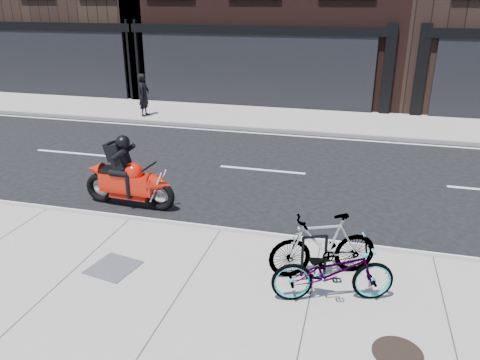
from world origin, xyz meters
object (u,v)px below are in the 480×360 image
(manhole_cover, at_px, (398,353))
(pedestrian, at_px, (144,95))
(motorcycle, at_px, (132,178))
(utility_grate, at_px, (113,267))
(bike_rack, at_px, (314,252))
(bicycle_front, at_px, (333,271))
(bicycle_rear, at_px, (323,245))

(manhole_cover, bearing_deg, pedestrian, 128.30)
(motorcycle, bearing_deg, utility_grate, -67.16)
(bike_rack, relative_size, manhole_cover, 1.13)
(bike_rack, distance_m, utility_grate, 3.44)
(utility_grate, bearing_deg, motorcycle, 109.56)
(bike_rack, height_order, utility_grate, bike_rack)
(bike_rack, bearing_deg, motorcycle, 154.71)
(motorcycle, relative_size, manhole_cover, 3.42)
(manhole_cover, height_order, utility_grate, same)
(bicycle_front, distance_m, motorcycle, 5.34)
(bicycle_rear, bearing_deg, pedestrian, -164.17)
(bicycle_front, relative_size, pedestrian, 1.14)
(utility_grate, bearing_deg, bike_rack, 10.96)
(pedestrian, xyz_separation_m, manhole_cover, (8.95, -11.33, -0.81))
(bicycle_front, xyz_separation_m, bicycle_rear, (-0.21, 0.65, 0.06))
(pedestrian, bearing_deg, bicycle_front, -145.80)
(pedestrian, distance_m, utility_grate, 11.28)
(pedestrian, height_order, utility_grate, pedestrian)
(bicycle_front, bearing_deg, bike_rack, 13.66)
(bicycle_rear, xyz_separation_m, manhole_cover, (1.15, -1.65, -0.54))
(bicycle_rear, bearing_deg, utility_grate, -101.50)
(pedestrian, xyz_separation_m, utility_grate, (4.31, -10.39, -0.81))
(bicycle_front, xyz_separation_m, manhole_cover, (0.94, -1.00, -0.48))
(bike_rack, xyz_separation_m, utility_grate, (-3.35, -0.65, -0.43))
(motorcycle, distance_m, utility_grate, 2.90)
(bike_rack, xyz_separation_m, manhole_cover, (1.28, -1.59, -0.43))
(bike_rack, bearing_deg, manhole_cover, -51.09)
(motorcycle, distance_m, manhole_cover, 6.69)
(motorcycle, bearing_deg, manhole_cover, -29.69)
(bike_rack, xyz_separation_m, bicycle_rear, (0.13, 0.06, 0.11))
(bike_rack, xyz_separation_m, bicycle_front, (0.34, -0.59, 0.05))
(bicycle_front, xyz_separation_m, utility_grate, (-3.70, -0.06, -0.48))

